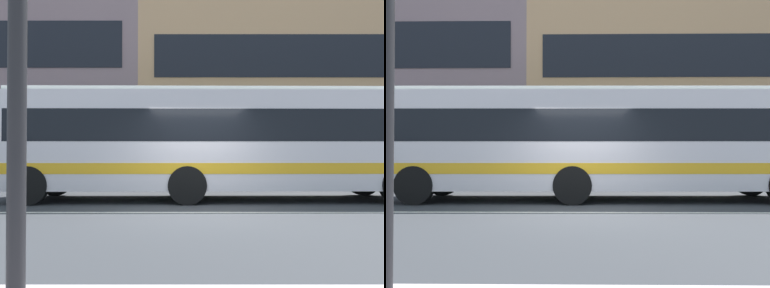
% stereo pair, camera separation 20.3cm
% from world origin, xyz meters
% --- Properties ---
extents(ground_plane, '(160.00, 160.00, 0.00)m').
position_xyz_m(ground_plane, '(0.00, 0.00, 0.00)').
color(ground_plane, '#35383C').
extents(lane_centre_line, '(60.00, 0.16, 0.01)m').
position_xyz_m(lane_centre_line, '(0.00, 0.00, 0.00)').
color(lane_centre_line, silver).
rests_on(lane_centre_line, ground_plane).
extents(hedge_row_far, '(19.51, 1.10, 0.71)m').
position_xyz_m(hedge_row_far, '(3.77, 6.42, 0.35)').
color(hedge_row_far, '#16541F').
rests_on(hedge_row_far, ground_plane).
extents(apartment_block_left, '(18.24, 11.15, 10.94)m').
position_xyz_m(apartment_block_left, '(-11.78, 15.62, 5.47)').
color(apartment_block_left, gray).
rests_on(apartment_block_left, ground_plane).
extents(apartment_block_right, '(19.01, 11.15, 10.01)m').
position_xyz_m(apartment_block_right, '(6.84, 15.62, 5.01)').
color(apartment_block_right, tan).
rests_on(apartment_block_right, ground_plane).
extents(transit_bus, '(11.62, 2.71, 3.09)m').
position_xyz_m(transit_bus, '(0.43, 2.53, 1.71)').
color(transit_bus, silver).
rests_on(transit_bus, ground_plane).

